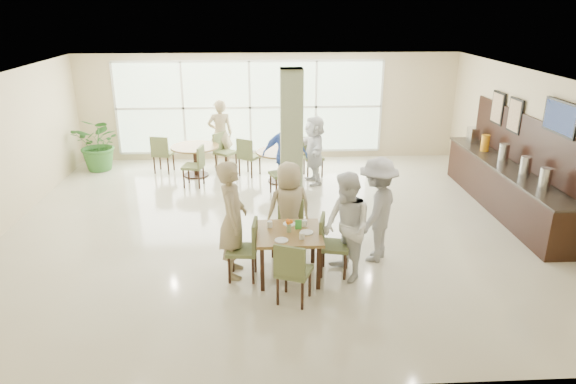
{
  "coord_description": "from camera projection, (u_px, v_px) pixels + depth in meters",
  "views": [
    {
      "loc": [
        -0.22,
        -9.05,
        4.02
      ],
      "look_at": [
        0.2,
        -1.2,
        1.1
      ],
      "focal_mm": 32.0,
      "sensor_mm": 36.0,
      "label": 1
    }
  ],
  "objects": [
    {
      "name": "ground",
      "position": [
        274.0,
        224.0,
        9.88
      ],
      "size": [
        10.0,
        10.0,
        0.0
      ],
      "primitive_type": "plane",
      "color": "beige",
      "rests_on": "ground"
    },
    {
      "name": "room_shell",
      "position": [
        273.0,
        138.0,
        9.29
      ],
      "size": [
        10.0,
        10.0,
        10.0
      ],
      "color": "white",
      "rests_on": "ground"
    },
    {
      "name": "window_bank",
      "position": [
        250.0,
        108.0,
        13.54
      ],
      "size": [
        7.0,
        0.04,
        7.0
      ],
      "color": "silver",
      "rests_on": "ground"
    },
    {
      "name": "column",
      "position": [
        291.0,
        138.0,
        10.54
      ],
      "size": [
        0.45,
        0.45,
        2.8
      ],
      "primitive_type": "cube",
      "color": "#737A54",
      "rests_on": "ground"
    },
    {
      "name": "main_table",
      "position": [
        289.0,
        237.0,
        7.79
      ],
      "size": [
        0.98,
        0.98,
        0.75
      ],
      "color": "brown",
      "rests_on": "ground"
    },
    {
      "name": "round_table_left",
      "position": [
        195.0,
        153.0,
        12.45
      ],
      "size": [
        1.16,
        1.16,
        0.75
      ],
      "color": "brown",
      "rests_on": "ground"
    },
    {
      "name": "round_table_right",
      "position": [
        280.0,
        158.0,
        12.03
      ],
      "size": [
        1.14,
        1.14,
        0.75
      ],
      "color": "brown",
      "rests_on": "ground"
    },
    {
      "name": "chairs_main_table",
      "position": [
        289.0,
        248.0,
        7.86
      ],
      "size": [
        1.94,
        2.02,
        0.95
      ],
      "color": "#576336",
      "rests_on": "ground"
    },
    {
      "name": "chairs_table_left",
      "position": [
        194.0,
        157.0,
        12.47
      ],
      "size": [
        2.13,
        1.72,
        0.95
      ],
      "color": "#576336",
      "rests_on": "ground"
    },
    {
      "name": "chairs_table_right",
      "position": [
        281.0,
        162.0,
        12.07
      ],
      "size": [
        2.12,
        1.99,
        0.95
      ],
      "color": "#576336",
      "rests_on": "ground"
    },
    {
      "name": "tabletop_clutter",
      "position": [
        292.0,
        228.0,
        7.75
      ],
      "size": [
        0.69,
        0.78,
        0.21
      ],
      "color": "white",
      "rests_on": "main_table"
    },
    {
      "name": "buffet_counter",
      "position": [
        505.0,
        184.0,
        10.4
      ],
      "size": [
        0.64,
        4.7,
        1.95
      ],
      "color": "black",
      "rests_on": "ground"
    },
    {
      "name": "wall_tv",
      "position": [
        561.0,
        118.0,
        8.82
      ],
      "size": [
        0.06,
        1.0,
        0.58
      ],
      "color": "black",
      "rests_on": "ground"
    },
    {
      "name": "framed_art_a",
      "position": [
        515.0,
        116.0,
        10.42
      ],
      "size": [
        0.05,
        0.55,
        0.7
      ],
      "color": "black",
      "rests_on": "ground"
    },
    {
      "name": "framed_art_b",
      "position": [
        498.0,
        108.0,
        11.17
      ],
      "size": [
        0.05,
        0.55,
        0.7
      ],
      "color": "black",
      "rests_on": "ground"
    },
    {
      "name": "potted_plant",
      "position": [
        100.0,
        144.0,
        12.85
      ],
      "size": [
        1.52,
        1.52,
        1.36
      ],
      "primitive_type": "imported",
      "rotation": [
        0.0,
        0.0,
        -0.29
      ],
      "color": "#326B2B",
      "rests_on": "ground"
    },
    {
      "name": "teen_left",
      "position": [
        233.0,
        219.0,
        7.77
      ],
      "size": [
        0.46,
        0.69,
        1.85
      ],
      "primitive_type": "imported",
      "rotation": [
        0.0,
        0.0,
        1.6
      ],
      "color": "tan",
      "rests_on": "ground"
    },
    {
      "name": "teen_far",
      "position": [
        289.0,
        208.0,
        8.52
      ],
      "size": [
        0.87,
        0.64,
        1.59
      ],
      "primitive_type": "imported",
      "rotation": [
        0.0,
        0.0,
        3.45
      ],
      "color": "tan",
      "rests_on": "ground"
    },
    {
      "name": "teen_right",
      "position": [
        347.0,
        227.0,
        7.7
      ],
      "size": [
        0.87,
        0.98,
        1.69
      ],
      "primitive_type": "imported",
      "rotation": [
        0.0,
        0.0,
        -1.24
      ],
      "color": "white",
      "rests_on": "ground"
    },
    {
      "name": "teen_standing",
      "position": [
        377.0,
        210.0,
        8.26
      ],
      "size": [
        1.15,
        1.3,
        1.74
      ],
      "primitive_type": "imported",
      "rotation": [
        0.0,
        0.0,
        -2.14
      ],
      "color": "#9A999C",
      "rests_on": "ground"
    },
    {
      "name": "adult_a",
      "position": [
        285.0,
        155.0,
        11.26
      ],
      "size": [
        1.07,
        0.71,
        1.71
      ],
      "primitive_type": "imported",
      "rotation": [
        0.0,
        0.0,
        -0.14
      ],
      "color": "#446ACC",
      "rests_on": "ground"
    },
    {
      "name": "adult_b",
      "position": [
        314.0,
        150.0,
        11.89
      ],
      "size": [
        0.81,
        1.55,
        1.6
      ],
      "primitive_type": "imported",
      "rotation": [
        0.0,
        0.0,
        -1.45
      ],
      "color": "white",
      "rests_on": "ground"
    },
    {
      "name": "adult_standing",
      "position": [
        220.0,
        134.0,
        13.03
      ],
      "size": [
        0.7,
        0.53,
        1.75
      ],
      "primitive_type": "imported",
      "rotation": [
        0.0,
        0.0,
        3.33
      ],
      "color": "tan",
      "rests_on": "ground"
    }
  ]
}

